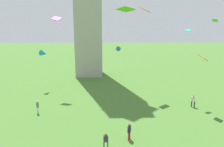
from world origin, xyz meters
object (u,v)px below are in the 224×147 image
Objects in this scene: kite_flying_1 at (118,47)px; kite_flying_6 at (56,19)px; kite_flying_3 at (125,9)px; person_4 at (38,106)px; person_1 at (193,100)px; person_3 at (106,140)px; person_0 at (129,131)px; kite_flying_7 at (203,58)px; kite_flying_0 at (145,10)px; kite_flying_4 at (188,30)px; kite_flying_5 at (215,21)px; kite_flying_2 at (44,53)px.

kite_flying_6 is (-9.45, 4.59, 4.05)m from kite_flying_1.
kite_flying_3 is (0.09, -9.80, 4.71)m from kite_flying_1.
kite_flying_1 is at bearing -95.79° from person_4.
person_3 is (-12.23, -10.24, -0.08)m from person_1.
person_0 is 1.05× the size of kite_flying_7.
kite_flying_6 is at bearing -128.54° from person_0.
person_0 is 11.92m from kite_flying_3.
person_1 is at bearing -78.86° from kite_flying_3.
kite_flying_7 is (12.60, 9.35, 6.21)m from person_3.
person_0 is 0.90× the size of kite_flying_0.
kite_flying_0 is at bearing -10.83° from person_1.
kite_flying_4 reaches higher than kite_flying_1.
kite_flying_4 is at bearing -45.39° from person_1.
person_4 is at bearing 108.89° from kite_flying_6.
kite_flying_1 is 0.99× the size of kite_flying_5.
kite_flying_2 is at bearing -47.28° from kite_flying_4.
kite_flying_7 is (-1.99, -1.73, -4.67)m from kite_flying_5.
kite_flying_6 is at bearing -75.09° from kite_flying_5.
person_1 is 6.20m from kite_flying_7.
kite_flying_7 is at bearing 146.49° from person_0.
kite_flying_1 is at bearing 179.52° from kite_flying_2.
person_0 is 0.97× the size of kite_flying_6.
kite_flying_7 reaches higher than person_1.
kite_flying_6 reaches higher than kite_flying_5.
kite_flying_0 is (3.81, 15.27, 12.48)m from person_0.
kite_flying_7 is at bearing -151.94° from person_3.
person_3 is 0.83× the size of kite_flying_0.
kite_flying_7 reaches higher than person_4.
kite_flying_4 reaches higher than kite_flying_2.
kite_flying_4 is 0.65× the size of kite_flying_7.
kite_flying_6 is at bearing 10.44° from kite_flying_3.
kite_flying_0 is 1.62× the size of kite_flying_1.
kite_flying_1 is at bearing -22.57° from kite_flying_3.
kite_flying_3 is at bearing -146.07° from person_0.
kite_flying_0 is at bearing 20.28° from kite_flying_7.
person_0 is at bearing 148.48° from kite_flying_6.
kite_flying_5 is at bearing -151.30° from person_3.
kite_flying_7 is (23.20, -10.78, 0.85)m from kite_flying_2.
person_4 is 14.30m from kite_flying_6.
kite_flying_3 is (-0.41, 1.59, 11.80)m from person_0.
kite_flying_7 reaches higher than kite_flying_2.
kite_flying_5 is at bearing -112.07° from person_4.
person_3 is 0.90× the size of kite_flying_6.
kite_flying_0 is 7.92m from kite_flying_1.
person_1 is at bearing -77.62° from kite_flying_0.
kite_flying_4 is at bearing -8.76° from kite_flying_7.
kite_flying_2 is at bearing 139.42° from kite_flying_0.
kite_flying_4 is at bearing -68.08° from kite_flying_3.
person_4 is 21.13m from kite_flying_0.
kite_flying_7 reaches higher than person_3.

